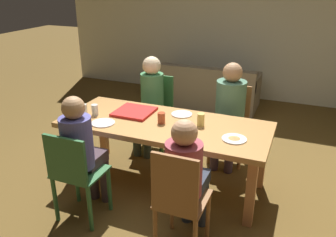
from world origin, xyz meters
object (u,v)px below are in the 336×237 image
object	(u,v)px
chair_0	(75,173)
couch	(203,90)
plate_0	(234,139)
drinking_glass_0	(84,110)
drinking_glass_2	(161,118)
drinking_glass_3	(95,110)
person_2	(187,172)
plate_1	(103,123)
chair_1	(155,109)
chair_2	(179,199)
pizza_box_0	(134,112)
drinking_glass_1	(201,120)
person_1	(150,97)
dining_table	(164,130)
plate_2	(182,114)
chair_3	(230,120)
person_3	(229,106)
person_0	(82,147)

from	to	relation	value
chair_0	couch	world-z (taller)	chair_0
plate_0	drinking_glass_0	xyz separation A→B (m)	(-1.61, -0.04, 0.06)
drinking_glass_0	drinking_glass_2	size ratio (longest dim) A/B	1.20
drinking_glass_3	person_2	bearing A→B (deg)	-27.24
plate_0	couch	world-z (taller)	plate_0
drinking_glass_2	drinking_glass_3	size ratio (longest dim) A/B	0.96
plate_1	drinking_glass_0	distance (m)	0.31
drinking_glass_2	chair_1	bearing A→B (deg)	118.13
plate_0	plate_1	distance (m)	1.33
chair_2	drinking_glass_2	distance (m)	1.07
pizza_box_0	drinking_glass_1	xyz separation A→B (m)	(0.78, -0.06, 0.05)
person_1	pizza_box_0	distance (m)	0.61
dining_table	chair_2	bearing A→B (deg)	-61.04
plate_2	chair_1	bearing A→B (deg)	134.65
chair_1	chair_3	size ratio (longest dim) A/B	1.01
plate_1	couch	xyz separation A→B (m)	(0.23, 2.84, -0.46)
person_2	pizza_box_0	distance (m)	1.27
person_1	chair_3	xyz separation A→B (m)	(1.01, 0.14, -0.22)
couch	drinking_glass_2	bearing A→B (deg)	-82.89
person_3	plate_0	distance (m)	0.89
chair_1	person_2	size ratio (longest dim) A/B	0.80
chair_3	chair_0	bearing A→B (deg)	-120.32
drinking_glass_3	couch	size ratio (longest dim) A/B	0.06
chair_1	pizza_box_0	bearing A→B (deg)	-83.06
person_1	drinking_glass_0	size ratio (longest dim) A/B	8.86
chair_1	person_1	xyz separation A→B (m)	(0.00, -0.15, 0.22)
chair_1	drinking_glass_1	bearing A→B (deg)	-42.85
chair_3	plate_2	world-z (taller)	chair_3
dining_table	plate_1	bearing A→B (deg)	-155.26
drinking_glass_1	couch	xyz separation A→B (m)	(-0.72, 2.51, -0.52)
couch	person_2	bearing A→B (deg)	-75.57
drinking_glass_2	chair_3	bearing A→B (deg)	58.99
chair_2	chair_3	distance (m)	1.78
chair_0	plate_1	distance (m)	0.66
chair_0	person_2	world-z (taller)	person_2
chair_0	chair_1	xyz separation A→B (m)	(0.00, 1.74, -0.00)
chair_0	plate_1	xyz separation A→B (m)	(-0.07, 0.61, 0.23)
person_0	plate_1	xyz separation A→B (m)	(-0.07, 0.47, 0.04)
person_1	plate_1	size ratio (longest dim) A/B	5.07
chair_3	pizza_box_0	distance (m)	1.21
dining_table	chair_1	world-z (taller)	chair_1
person_3	drinking_glass_1	size ratio (longest dim) A/B	9.37
drinking_glass_1	drinking_glass_0	bearing A→B (deg)	-169.44
dining_table	drinking_glass_3	distance (m)	0.79
person_0	plate_0	size ratio (longest dim) A/B	5.21
person_2	person_3	world-z (taller)	person_3
plate_2	drinking_glass_1	size ratio (longest dim) A/B	1.72
person_0	chair_1	xyz separation A→B (m)	(-0.00, 1.60, -0.20)
person_1	plate_2	xyz separation A→B (m)	(0.59, -0.45, 0.02)
chair_3	drinking_glass_2	size ratio (longest dim) A/B	8.08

